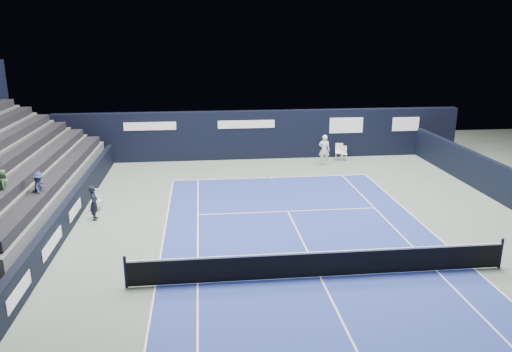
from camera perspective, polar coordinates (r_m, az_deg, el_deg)
The scene contains 12 objects.
ground at distance 19.05m, azimuth 5.94°, elevation -8.64°, with size 48.00×48.00×0.00m, color #596A60.
court_surface at distance 17.30m, azimuth 7.35°, elevation -11.38°, with size 10.97×23.77×0.01m, color navy.
enclosure_wall_right at distance 26.28m, azimuth 27.03°, elevation -1.21°, with size 0.30×22.00×1.80m, color black.
folding_chair_back_a at distance 32.41m, azimuth 9.48°, elevation 3.08°, with size 0.56×0.58×1.07m.
folding_chair_back_b at distance 32.39m, azimuth 9.98°, elevation 2.70°, with size 0.47×0.45×0.91m.
line_judge_chair at distance 24.19m, azimuth -17.79°, elevation -2.42°, with size 0.44×0.43×0.99m.
line_judge at distance 22.89m, azimuth -18.02°, elevation -2.93°, with size 0.57×0.37×1.55m, color black.
court_markings at distance 17.30m, azimuth 7.35°, elevation -11.37°, with size 11.03×23.83×0.00m.
tennis_net at distance 17.07m, azimuth 7.41°, elevation -9.88°, with size 12.90×0.10×1.10m.
back_sponsor_wall at distance 32.24m, azimuth 0.63°, elevation 4.76°, with size 26.00×0.63×3.10m.
side_barrier_left at distance 22.82m, azimuth -20.38°, elevation -3.69°, with size 0.33×22.00×1.20m.
tennis_player at distance 31.05m, azimuth 7.81°, elevation 3.00°, with size 0.80×0.94×1.87m.
Camera 1 is at (-3.83, -14.85, 8.01)m, focal length 35.00 mm.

